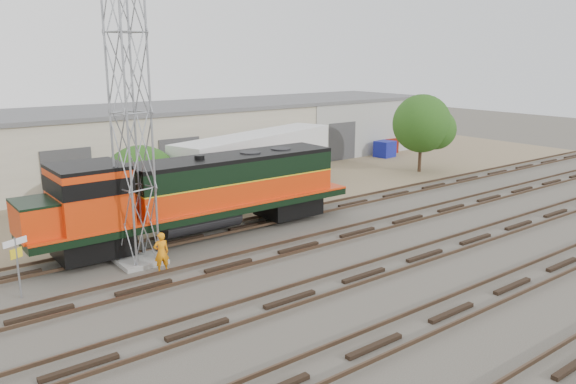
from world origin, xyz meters
TOP-DOWN VIEW (x-y plane):
  - ground at (0.00, 0.00)m, footprint 140.00×140.00m
  - dirt_strip at (0.00, 15.00)m, footprint 80.00×16.00m
  - tracks at (0.00, -3.00)m, footprint 80.00×20.40m
  - warehouse at (0.04, 22.98)m, footprint 58.40×10.40m
  - locomotive at (-3.15, 6.00)m, footprint 17.53×3.08m
  - signal_tower at (-6.91, 4.44)m, footprint 1.99×1.99m
  - sign_post at (-12.16, 3.60)m, footprint 0.94×0.45m
  - worker at (-6.61, 2.74)m, footprint 0.72×0.52m
  - semi_trailer at (4.82, 11.72)m, footprint 13.82×6.68m
  - dumpster_blue at (22.26, 16.65)m, footprint 1.76×1.68m
  - dumpster_red at (24.54, 18.26)m, footprint 1.94×1.89m
  - tree_mid at (-3.71, 10.79)m, footprint 4.80×4.57m
  - tree_east at (19.67, 10.01)m, footprint 4.87×4.63m

SIDE VIEW (x-z plane):
  - ground at x=0.00m, z-range 0.00..0.00m
  - dirt_strip at x=0.00m, z-range 0.00..0.02m
  - tracks at x=0.00m, z-range -0.06..0.22m
  - dumpster_red at x=24.54m, z-range 0.00..1.40m
  - dumpster_blue at x=22.26m, z-range 0.00..1.50m
  - worker at x=-6.61m, z-range 0.00..1.82m
  - sign_post at x=-12.16m, z-range 0.49..2.96m
  - tree_mid at x=-3.71m, z-range -0.39..4.19m
  - locomotive at x=-3.15m, z-range 0.31..4.52m
  - semi_trailer at x=4.82m, z-range 0.54..4.73m
  - warehouse at x=0.04m, z-range 0.00..5.30m
  - tree_east at x=19.67m, z-range 0.69..6.95m
  - signal_tower at x=-6.91m, z-range -0.15..13.33m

